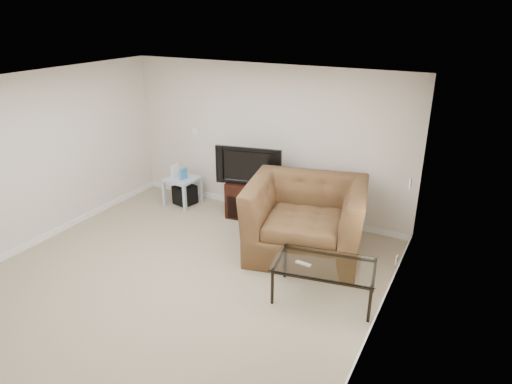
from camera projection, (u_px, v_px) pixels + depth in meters
The scene contains 18 objects.
floor at pixel (180, 279), 5.97m from camera, with size 5.00×5.00×0.00m, color tan.
ceiling at pixel (165, 86), 5.02m from camera, with size 5.00×5.00×0.00m, color white.
wall_back at pixel (266, 141), 7.55m from camera, with size 5.00×0.02×2.50m, color silver.
wall_left at pixel (33, 161), 6.57m from camera, with size 0.02×5.00×2.50m, color silver.
wall_right at pixel (381, 236), 4.42m from camera, with size 0.02×5.00×2.50m, color silver.
plate_back at pixel (195, 131), 8.14m from camera, with size 0.12×0.02×0.12m, color white.
plate_right_switch at pixel (410, 183), 5.74m from camera, with size 0.02×0.09×0.13m, color white.
plate_right_outlet at pixel (397, 260), 5.85m from camera, with size 0.02×0.08×0.12m, color white.
tv_stand at pixel (251, 199), 7.67m from camera, with size 0.74×0.52×0.62m, color black, non-canonical shape.
dvd_player at pixel (250, 189), 7.55m from camera, with size 0.45×0.31×0.06m, color black.
television at pixel (250, 164), 7.40m from camera, with size 1.02×0.20×0.63m, color black.
side_table at pixel (183, 191), 8.17m from camera, with size 0.52×0.52×0.50m, color silver, non-canonical shape.
subwoofer at pixel (185, 195), 8.20m from camera, with size 0.33×0.33×0.33m, color black.
game_console at pixel (175, 171), 8.08m from camera, with size 0.05×0.17×0.23m, color white.
game_case at pixel (183, 174), 7.99m from camera, with size 0.05×0.14×0.20m, color #337FCC.
recliner at pixel (306, 207), 6.38m from camera, with size 1.63×1.06×1.42m, color #4A2F1C.
coffee_table at pixel (324, 281), 5.51m from camera, with size 1.22×0.69×0.48m, color black, non-canonical shape.
remote at pixel (303, 264), 5.40m from camera, with size 0.19×0.05×0.02m, color #B2B2B7.
Camera 1 is at (3.25, -4.05, 3.32)m, focal length 32.00 mm.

